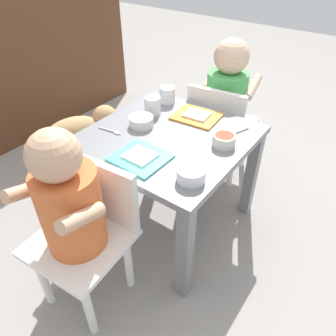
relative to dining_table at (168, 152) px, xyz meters
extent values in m
plane|color=gray|center=(0.00, 0.00, -0.37)|extent=(7.00, 7.00, 0.00)
cube|color=slate|center=(0.00, 0.00, 0.06)|extent=(0.57, 0.57, 0.03)
cube|color=slate|center=(-0.26, -0.25, -0.16)|extent=(0.04, 0.04, 0.42)
cube|color=slate|center=(0.26, -0.25, -0.16)|extent=(0.04, 0.04, 0.42)
cube|color=slate|center=(-0.26, 0.25, -0.16)|extent=(0.04, 0.04, 0.42)
cube|color=slate|center=(0.26, 0.25, -0.16)|extent=(0.04, 0.04, 0.42)
cube|color=white|center=(-0.46, 0.01, -0.09)|extent=(0.30, 0.30, 0.02)
cube|color=white|center=(-0.33, 0.02, 0.03)|extent=(0.05, 0.27, 0.22)
cylinder|color=#D86633|center=(-0.46, 0.01, 0.05)|extent=(0.18, 0.18, 0.27)
sphere|color=tan|center=(-0.47, 0.01, 0.25)|extent=(0.14, 0.14, 0.14)
cylinder|color=white|center=(-0.56, 0.10, -0.23)|extent=(0.03, 0.03, 0.26)
cylinder|color=white|center=(-0.55, -0.10, -0.23)|extent=(0.03, 0.03, 0.26)
cylinder|color=white|center=(-0.36, 0.12, -0.23)|extent=(0.03, 0.03, 0.26)
cylinder|color=white|center=(-0.35, -0.08, -0.23)|extent=(0.03, 0.03, 0.26)
cylinder|color=tan|center=(-0.51, 0.10, 0.12)|extent=(0.15, 0.05, 0.09)
cylinder|color=tan|center=(-0.50, -0.09, 0.12)|extent=(0.15, 0.05, 0.09)
cube|color=white|center=(0.46, 0.00, -0.09)|extent=(0.31, 0.31, 0.02)
cube|color=white|center=(0.33, -0.02, 0.03)|extent=(0.05, 0.27, 0.22)
cylinder|color=#4CB259|center=(0.46, 0.00, 0.04)|extent=(0.19, 0.19, 0.25)
sphere|color=beige|center=(0.47, 0.00, 0.24)|extent=(0.15, 0.15, 0.15)
cylinder|color=white|center=(0.57, -0.09, -0.23)|extent=(0.03, 0.03, 0.26)
cylinder|color=white|center=(0.54, 0.11, -0.23)|extent=(0.03, 0.03, 0.26)
cylinder|color=white|center=(0.37, -0.11, -0.23)|extent=(0.03, 0.03, 0.26)
cylinder|color=white|center=(0.34, 0.09, -0.23)|extent=(0.03, 0.03, 0.26)
cylinder|color=beige|center=(0.52, -0.10, 0.11)|extent=(0.15, 0.06, 0.09)
cylinder|color=beige|center=(0.49, 0.11, 0.11)|extent=(0.15, 0.06, 0.09)
ellipsoid|color=tan|center=(0.07, 0.66, -0.19)|extent=(0.35, 0.27, 0.17)
sphere|color=tan|center=(0.23, 0.59, -0.14)|extent=(0.14, 0.14, 0.14)
sphere|color=black|center=(0.27, 0.57, -0.15)|extent=(0.06, 0.06, 0.06)
torus|color=green|center=(0.20, 0.61, -0.16)|extent=(0.07, 0.12, 0.11)
sphere|color=tan|center=(-0.07, 0.72, -0.15)|extent=(0.05, 0.05, 0.05)
cylinder|color=tan|center=(0.12, 0.58, -0.31)|extent=(0.04, 0.04, 0.11)
cylinder|color=tan|center=(0.16, 0.67, -0.31)|extent=(0.04, 0.04, 0.11)
cylinder|color=tan|center=(-0.03, 0.65, -0.31)|extent=(0.04, 0.04, 0.11)
cylinder|color=tan|center=(0.01, 0.74, -0.31)|extent=(0.04, 0.04, 0.11)
cube|color=#4CC6BC|center=(-0.18, -0.01, 0.08)|extent=(0.16, 0.18, 0.01)
cube|color=white|center=(-0.18, -0.01, 0.09)|extent=(0.09, 0.10, 0.01)
cube|color=orange|center=(0.18, -0.01, 0.08)|extent=(0.16, 0.19, 0.01)
cube|color=white|center=(0.18, -0.01, 0.09)|extent=(0.09, 0.10, 0.01)
cylinder|color=white|center=(0.10, 0.15, 0.11)|extent=(0.07, 0.07, 0.07)
cylinder|color=silver|center=(0.10, 0.15, 0.10)|extent=(0.06, 0.06, 0.04)
cylinder|color=white|center=(0.22, 0.16, 0.11)|extent=(0.07, 0.07, 0.07)
cylinder|color=silver|center=(0.22, 0.16, 0.10)|extent=(0.06, 0.06, 0.04)
cylinder|color=white|center=(-0.17, -0.21, 0.10)|extent=(0.09, 0.09, 0.04)
cylinder|color=#D84C33|center=(-0.17, -0.21, 0.11)|extent=(0.07, 0.07, 0.01)
cylinder|color=silver|center=(-0.01, 0.12, 0.09)|extent=(0.09, 0.09, 0.04)
cylinder|color=gold|center=(-0.01, 0.12, 0.11)|extent=(0.08, 0.08, 0.01)
cylinder|color=silver|center=(0.06, -0.20, 0.10)|extent=(0.08, 0.08, 0.04)
cylinder|color=#D84C33|center=(0.06, -0.20, 0.11)|extent=(0.07, 0.07, 0.01)
cylinder|color=silver|center=(-0.11, 0.20, 0.08)|extent=(0.02, 0.08, 0.01)
ellipsoid|color=silver|center=(-0.10, 0.16, 0.08)|extent=(0.02, 0.03, 0.01)
cylinder|color=silver|center=(0.18, -0.21, 0.08)|extent=(0.07, 0.03, 0.01)
ellipsoid|color=silver|center=(0.14, -0.19, 0.08)|extent=(0.03, 0.03, 0.01)
camera|label=1|loc=(-0.82, -0.60, 0.70)|focal=34.53mm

